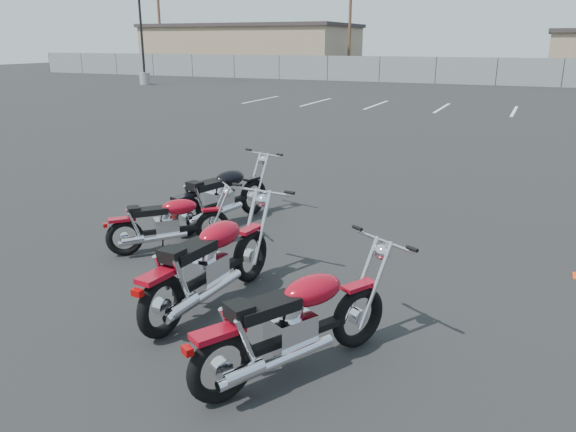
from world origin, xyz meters
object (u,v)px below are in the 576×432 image
at_px(motorcycle_second_black, 222,196).
at_px(motorcycle_third_red, 210,263).
at_px(motorcycle_rear_red, 295,323).
at_px(motorcycle_front_red, 169,223).

xyz_separation_m(motorcycle_second_black, motorcycle_third_red, (1.39, -2.60, 0.04)).
relative_size(motorcycle_second_black, motorcycle_third_red, 0.92).
bearing_deg(motorcycle_rear_red, motorcycle_third_red, 149.20).
distance_m(motorcycle_front_red, motorcycle_rear_red, 3.55).
bearing_deg(motorcycle_second_black, motorcycle_third_red, -61.87).
height_order(motorcycle_front_red, motorcycle_third_red, motorcycle_third_red).
distance_m(motorcycle_second_black, motorcycle_third_red, 2.95).
bearing_deg(motorcycle_second_black, motorcycle_front_red, -93.93).
distance_m(motorcycle_third_red, motorcycle_rear_red, 1.60).
bearing_deg(motorcycle_third_red, motorcycle_front_red, 139.01).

